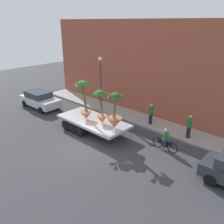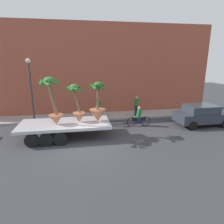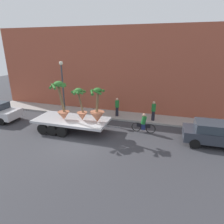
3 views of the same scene
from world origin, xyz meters
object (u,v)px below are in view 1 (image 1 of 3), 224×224
flatbed_trailer (91,122)px  potted_palm_middle (114,116)px  cyclist (165,140)px  pedestrian_near_gate (151,113)px  potted_palm_front (85,102)px  street_lamp (101,77)px  potted_palm_rear (101,108)px  pedestrian_far_left (189,126)px  trailing_car (40,99)px

flatbed_trailer → potted_palm_middle: (2.35, 0.04, 1.08)m
cyclist → potted_palm_middle: bearing=-157.4°
potted_palm_middle → pedestrian_near_gate: potted_palm_middle is taller
potted_palm_front → street_lamp: size_ratio=0.60×
cyclist → pedestrian_near_gate: size_ratio=1.08×
potted_palm_middle → cyclist: size_ratio=1.39×
pedestrian_near_gate → cyclist: bearing=-41.8°
potted_palm_rear → street_lamp: size_ratio=0.50×
pedestrian_near_gate → pedestrian_far_left: (3.28, -0.16, 0.00)m
potted_palm_front → flatbed_trailer: bearing=33.7°
pedestrian_far_left → flatbed_trailer: bearing=-148.5°
potted_palm_front → street_lamp: bearing=118.8°
flatbed_trailer → potted_palm_middle: bearing=1.0°
cyclist → pedestrian_near_gate: 3.77m
potted_palm_rear → pedestrian_far_left: 6.31m
potted_palm_rear → street_lamp: bearing=135.3°
pedestrian_near_gate → pedestrian_far_left: 3.29m
flatbed_trailer → potted_palm_rear: 1.73m
pedestrian_near_gate → pedestrian_far_left: bearing=-2.8°
potted_palm_front → pedestrian_far_left: potted_palm_front is taller
cyclist → pedestrian_far_left: (0.49, 2.33, 0.37)m
potted_palm_middle → potted_palm_front: (-2.72, -0.28, 0.49)m
flatbed_trailer → potted_palm_middle: 2.59m
pedestrian_near_gate → street_lamp: (-5.17, -0.43, 2.19)m
potted_palm_front → trailing_car: size_ratio=0.66×
pedestrian_near_gate → potted_palm_rear: bearing=-114.3°
potted_palm_middle → pedestrian_far_left: bearing=44.8°
trailing_car → flatbed_trailer: bearing=-0.9°
flatbed_trailer → pedestrian_far_left: pedestrian_far_left is taller
potted_palm_rear → potted_palm_front: size_ratio=0.84×
cyclist → street_lamp: street_lamp is taller
pedestrian_near_gate → pedestrian_far_left: same height
potted_palm_middle → trailing_car: (-9.80, 0.07, -1.02)m
potted_palm_rear → pedestrian_far_left: size_ratio=1.43×
trailing_car → pedestrian_near_gate: bearing=20.2°
flatbed_trailer → cyclist: cyclist is taller
pedestrian_far_left → potted_palm_rear: bearing=-143.8°
street_lamp → potted_palm_front: bearing=-61.2°
street_lamp → pedestrian_near_gate: bearing=4.8°
potted_palm_middle → street_lamp: (-4.75, 3.41, 1.38)m
potted_palm_middle → trailing_car: bearing=179.6°
cyclist → trailing_car: bearing=-174.4°
cyclist → pedestrian_near_gate: pedestrian_near_gate is taller
street_lamp → pedestrian_far_left: bearing=1.8°
flatbed_trailer → pedestrian_far_left: 7.11m
trailing_car → pedestrian_near_gate: size_ratio=2.59×
potted_palm_rear → potted_palm_front: potted_palm_front is taller
flatbed_trailer → potted_palm_middle: size_ratio=2.61×
flatbed_trailer → pedestrian_far_left: bearing=31.5°
potted_palm_front → street_lamp: 4.31m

